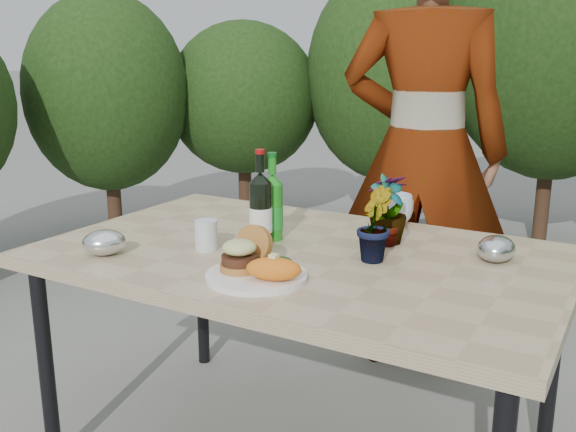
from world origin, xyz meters
The scene contains 17 objects.
patio_table centered at (0.00, 0.00, 0.69)m, with size 1.60×1.00×0.75m.
shrub_hedge centered at (0.18, 1.59, 1.17)m, with size 6.93×5.25×2.48m.
dinner_plate centered at (0.02, -0.29, 0.76)m, with size 0.28×0.28×0.01m, color white.
burger_stack centered at (-0.04, -0.27, 0.81)m, with size 0.11×0.16×0.11m.
sweet_potato centered at (0.09, -0.31, 0.80)m, with size 0.15×0.08×0.06m, color orange.
grilled_veg centered at (0.03, -0.19, 0.78)m, with size 0.08×0.05×0.03m.
wine_bottle centered at (-0.15, 0.00, 0.86)m, with size 0.07×0.07×0.31m.
sparkling_water centered at (-0.14, 0.06, 0.86)m, with size 0.07×0.07×0.29m.
plastic_cup centered at (-0.26, -0.14, 0.80)m, with size 0.07×0.07×0.10m, color silver.
seedling_left centered at (0.22, 0.18, 0.87)m, with size 0.12×0.08×0.23m, color #245D1F.
seedling_mid centered at (0.23, 0.03, 0.86)m, with size 0.12×0.10×0.22m, color #215E20.
seedling_right centered at (0.20, 0.22, 0.86)m, with size 0.13×0.13×0.23m, color #2E5B1F.
blue_bowl centered at (0.14, 0.44, 0.81)m, with size 0.14×0.14×0.11m, color silver.
foil_packet_left centered at (-0.50, -0.33, 0.79)m, with size 0.13×0.11×0.08m, color silver.
foil_packet_right centered at (0.55, 0.20, 0.79)m, with size 0.13×0.11×0.08m, color #AFB2B6.
person centered at (0.09, 0.90, 0.95)m, with size 0.69×0.46×1.90m, color #8F5F47.
terracotta_pot centered at (-1.52, 1.86, 0.07)m, with size 0.17×0.17×0.14m.
Camera 1 is at (0.92, -1.69, 1.36)m, focal length 40.00 mm.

